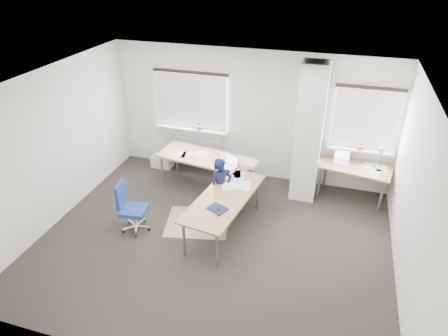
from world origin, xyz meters
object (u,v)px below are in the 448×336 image
(person, at_px, (221,188))
(desk_main, at_px, (217,177))
(task_chair, at_px, (133,217))
(desk_side, at_px, (355,168))

(person, bearing_deg, desk_main, 78.30)
(task_chair, bearing_deg, desk_main, 35.26)
(desk_main, height_order, task_chair, task_chair)
(desk_side, bearing_deg, desk_main, -145.58)
(desk_main, xyz_separation_m, person, (0.16, -0.23, -0.09))
(desk_side, xyz_separation_m, person, (-2.37, -1.37, -0.09))
(desk_main, relative_size, person, 2.44)
(desk_side, relative_size, task_chair, 1.55)
(task_chair, height_order, person, person)
(desk_main, relative_size, desk_side, 1.95)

